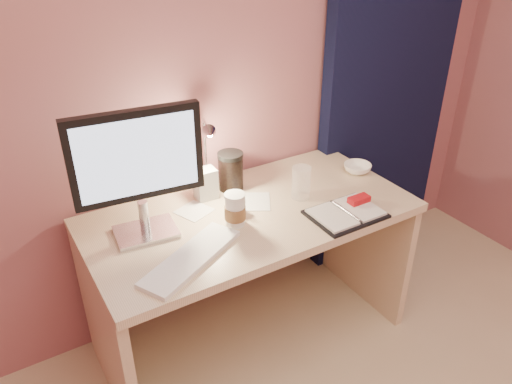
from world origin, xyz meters
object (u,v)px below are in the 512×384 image
coffee_cup (235,210)px  product_box (205,184)px  dark_jar (231,173)px  desk_lamp (218,148)px  monitor (137,163)px  planner (347,212)px  lotion_bottle (238,202)px  keyboard (191,258)px  desk (243,246)px  bowl (357,168)px  clear_cup (301,183)px

coffee_cup → product_box: size_ratio=1.01×
dark_jar → product_box: size_ratio=1.15×
dark_jar → desk_lamp: (-0.06, 0.00, 0.14)m
monitor → planner: bearing=-15.0°
lotion_bottle → keyboard: bearing=-147.4°
monitor → product_box: 0.43m
monitor → lotion_bottle: 0.47m
planner → desk_lamp: size_ratio=0.88×
desk → planner: (0.33, -0.31, 0.24)m
bowl → lotion_bottle: 0.68m
coffee_cup → clear_cup: bearing=6.5°
planner → monitor: bearing=158.9°
desk_lamp → dark_jar: bearing=11.2°
desk_lamp → keyboard: bearing=-113.6°
coffee_cup → dark_jar: size_ratio=0.88×
clear_cup → lotion_bottle: bearing=174.2°
coffee_cup → desk_lamp: bearing=75.0°
product_box → desk_lamp: bearing=15.1°
monitor → clear_cup: size_ratio=3.56×
coffee_cup → product_box: 0.26m
desk → lotion_bottle: 0.29m
desk → bowl: bearing=-2.8°
lotion_bottle → bowl: bearing=1.9°
dark_jar → desk_lamp: desk_lamp is taller
dark_jar → product_box: bearing=-173.4°
desk → bowl: bowl is taller
monitor → product_box: size_ratio=3.74×
keyboard → clear_cup: bearing=-12.3°
monitor → keyboard: monitor is taller
planner → dark_jar: bearing=124.4°
product_box → monitor: bearing=-156.9°
bowl → desk_lamp: 0.72m
keyboard → dark_jar: bearing=18.4°
desk → bowl: (0.63, -0.03, 0.25)m
desk → lotion_bottle: (-0.05, -0.05, 0.28)m
monitor → product_box: bearing=28.5°
keyboard → coffee_cup: size_ratio=3.23×
planner → bowl: size_ratio=2.28×
clear_cup → lotion_bottle: (-0.30, 0.03, -0.02)m
planner → clear_cup: clear_cup is taller
desk → monitor: (-0.44, -0.00, 0.54)m
planner → clear_cup: size_ratio=2.08×
monitor → keyboard: (0.08, -0.25, -0.30)m
keyboard → lotion_bottle: lotion_bottle is taller
keyboard → dark_jar: size_ratio=2.84×
planner → coffee_cup: size_ratio=2.17×
monitor → bowl: (1.07, -0.03, -0.29)m
product_box → desk: bearing=-48.7°
planner → clear_cup: 0.24m
planner → product_box: product_box is taller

